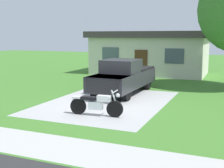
{
  "coord_description": "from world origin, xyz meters",
  "views": [
    {
      "loc": [
        5.66,
        -12.99,
        3.16
      ],
      "look_at": [
        0.24,
        0.01,
        0.9
      ],
      "focal_mm": 48.35,
      "sensor_mm": 36.0,
      "label": 1
    }
  ],
  "objects": [
    {
      "name": "ground_plane",
      "position": [
        0.0,
        0.0,
        0.0
      ],
      "size": [
        80.0,
        80.0,
        0.0
      ],
      "primitive_type": "plane",
      "color": "#3D7229"
    },
    {
      "name": "driveway_pad",
      "position": [
        0.0,
        0.0,
        0.0
      ],
      "size": [
        5.44,
        7.71,
        0.01
      ],
      "primitive_type": "cube",
      "color": "#A3A3A3",
      "rests_on": "ground"
    },
    {
      "name": "sidewalk_strip",
      "position": [
        0.0,
        -6.0,
        0.0
      ],
      "size": [
        36.0,
        1.8,
        0.01
      ],
      "primitive_type": "cube",
      "color": "#ABABA6",
      "rests_on": "ground"
    },
    {
      "name": "motorcycle",
      "position": [
        0.6,
        -2.44,
        0.47
      ],
      "size": [
        2.21,
        0.7,
        1.09
      ],
      "color": "black",
      "rests_on": "ground"
    },
    {
      "name": "pickup_truck",
      "position": [
        -0.07,
        2.5,
        0.95
      ],
      "size": [
        2.09,
        5.66,
        1.9
      ],
      "color": "black",
      "rests_on": "ground"
    },
    {
      "name": "neighbor_house",
      "position": [
        -1.12,
        11.52,
        1.79
      ],
      "size": [
        9.6,
        5.6,
        3.5
      ],
      "color": "beige",
      "rests_on": "ground"
    }
  ]
}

